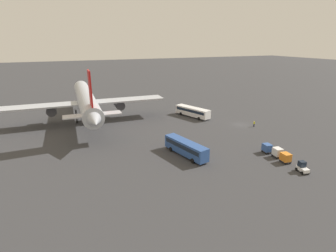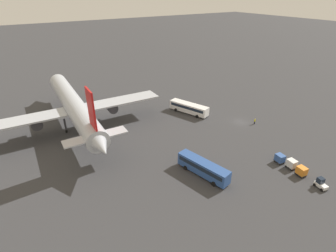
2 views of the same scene
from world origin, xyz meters
name	(u,v)px [view 1 (image 1 of 2)]	position (x,y,z in m)	size (l,w,h in m)	color
ground_plane	(240,125)	(0.00, 0.00, 0.00)	(600.00, 600.00, 0.00)	#38383A
airplane	(86,100)	(22.58, 41.72, 6.67)	(55.85, 48.26, 17.75)	#B2B7C1
shuttle_bus_near	(193,111)	(13.36, 9.09, 1.90)	(13.15, 7.20, 3.17)	white
shuttle_bus_far	(186,147)	(-13.44, 25.20, 1.98)	(12.40, 5.21, 3.31)	#2D5199
baggage_tug	(302,167)	(-29.13, 7.95, 0.94)	(2.62, 2.07, 2.10)	white
worker_person	(254,124)	(-3.15, -2.57, 0.87)	(0.38, 0.38, 1.74)	#1E1E2D
cargo_cart_orange	(286,157)	(-24.79, 7.77, 1.19)	(2.18, 1.90, 2.06)	#38383D
cargo_cart_white	(278,152)	(-22.06, 7.26, 1.19)	(2.18, 1.90, 2.06)	#38383D
cargo_cart_blue	(267,148)	(-19.34, 7.66, 1.19)	(2.18, 1.90, 2.06)	#38383D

